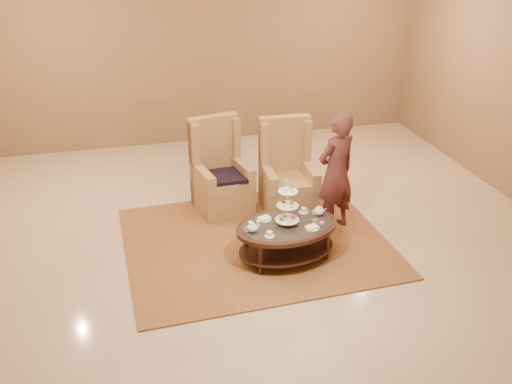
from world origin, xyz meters
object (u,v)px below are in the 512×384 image
object	(u,v)px
person	(336,173)
tea_table	(287,230)
armchair_left	(220,179)
armchair_right	(287,180)

from	to	relation	value
person	tea_table	bearing A→B (deg)	12.95
tea_table	armchair_left	size ratio (longest dim) A/B	1.05
armchair_left	armchair_right	size ratio (longest dim) A/B	1.00
tea_table	person	size ratio (longest dim) A/B	0.85
armchair_right	person	xyz separation A→B (m)	(0.44, -0.69, 0.37)
person	armchair_left	bearing A→B (deg)	-57.16
armchair_right	tea_table	bearing A→B (deg)	-104.35
armchair_left	armchair_right	world-z (taller)	armchair_right
tea_table	armchair_left	xyz separation A→B (m)	(-0.52, 1.53, 0.06)
tea_table	person	distance (m)	1.09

